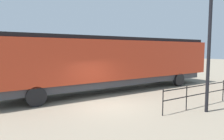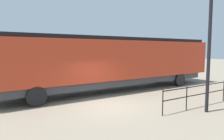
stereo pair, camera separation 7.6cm
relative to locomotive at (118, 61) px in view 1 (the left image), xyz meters
The scene contains 4 objects.
ground_plane 5.11m from the locomotive, 41.40° to the right, with size 120.00×120.00×0.00m, color gray.
locomotive is the anchor object (origin of this frame).
lamp_post 7.66m from the locomotive, ahead, with size 0.56×0.56×7.37m.
platform_fence 6.84m from the locomotive, 20.64° to the left, with size 0.05×8.61×1.25m.
Camera 1 is at (9.49, -6.16, 3.06)m, focal length 34.03 mm.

